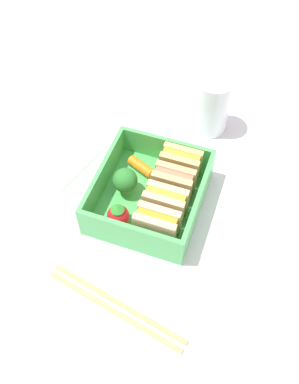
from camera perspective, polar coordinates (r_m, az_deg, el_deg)
The scene contains 13 objects.
ground_plane at distance 61.51cm, azimuth 0.00°, elevation -1.99°, with size 120.00×120.00×2.00cm, color silver.
bento_tray at distance 60.18cm, azimuth 0.00°, elevation -1.16°, with size 15.72×14.23×1.20cm, color #4CB55B.
bento_rim at distance 57.90cm, azimuth 0.00°, elevation 0.39°, with size 15.72×14.23×4.37cm.
sandwich_left at distance 60.26cm, azimuth 4.16°, elevation 3.63°, with size 2.84×5.59×4.92cm.
sandwich_center_left at distance 58.19cm, azimuth 3.17°, elevation 1.12°, with size 2.84×5.59×4.92cm.
sandwich_center at distance 56.25cm, azimuth 2.10°, elevation -1.57°, with size 2.84×5.59×4.92cm.
sandwich_center_right at distance 54.46cm, azimuth 0.96°, elevation -4.44°, with size 2.84×5.59×4.92cm.
carrot_stick_far_left at distance 62.09cm, azimuth -1.12°, elevation 3.39°, with size 1.51×1.51×4.12cm, color orange.
broccoli_floret at distance 58.45cm, azimuth -3.23°, elevation 1.63°, with size 3.45×3.45×4.35cm.
strawberry_far_left at distance 56.36cm, azimuth -4.20°, elevation -3.13°, with size 2.99×2.99×3.59cm.
chopstick_pair at distance 53.53cm, azimuth -4.50°, elevation -14.92°, with size 5.57×18.91×0.70cm.
drinking_glass at distance 67.45cm, azimuth 8.34°, elevation 11.38°, with size 5.38×5.38×9.41cm, color white.
folded_napkin at distance 66.63cm, azimuth -11.90°, elevation 4.25°, with size 13.39×8.25×0.40cm, color silver.
Camera 1 is at (31.90, 11.17, 50.39)cm, focal length 40.00 mm.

